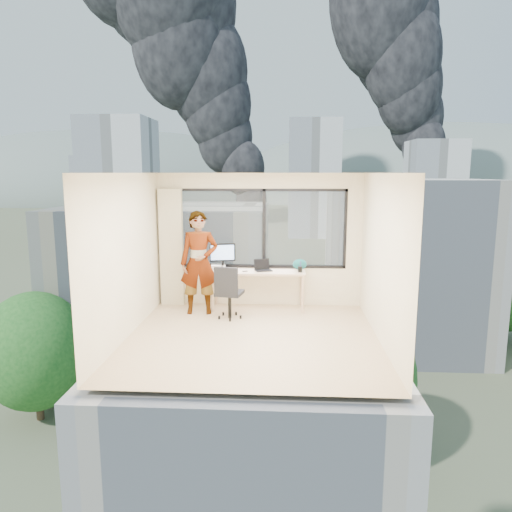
# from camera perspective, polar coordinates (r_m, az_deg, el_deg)

# --- Properties ---
(floor) EXTENTS (4.00, 4.00, 0.01)m
(floor) POSITION_cam_1_polar(r_m,az_deg,el_deg) (7.77, -0.45, -9.67)
(floor) COLOR tan
(floor) RESTS_ON ground
(ceiling) EXTENTS (4.00, 4.00, 0.01)m
(ceiling) POSITION_cam_1_polar(r_m,az_deg,el_deg) (7.32, -0.47, 9.89)
(ceiling) COLOR white
(ceiling) RESTS_ON ground
(wall_front) EXTENTS (4.00, 0.01, 2.60)m
(wall_front) POSITION_cam_1_polar(r_m,az_deg,el_deg) (5.48, -1.87, -3.85)
(wall_front) COLOR beige
(wall_front) RESTS_ON ground
(wall_left) EXTENTS (0.01, 4.00, 2.60)m
(wall_left) POSITION_cam_1_polar(r_m,az_deg,el_deg) (7.82, -15.24, -0.03)
(wall_left) COLOR beige
(wall_left) RESTS_ON ground
(wall_right) EXTENTS (0.01, 4.00, 2.60)m
(wall_right) POSITION_cam_1_polar(r_m,az_deg,el_deg) (7.57, 14.83, -0.34)
(wall_right) COLOR beige
(wall_right) RESTS_ON ground
(window_wall) EXTENTS (3.30, 0.16, 1.55)m
(window_wall) POSITION_cam_1_polar(r_m,az_deg,el_deg) (9.37, 0.67, 3.31)
(window_wall) COLOR black
(window_wall) RESTS_ON ground
(curtain) EXTENTS (0.45, 0.14, 2.30)m
(curtain) POSITION_cam_1_polar(r_m,az_deg,el_deg) (9.55, -10.03, 1.01)
(curtain) COLOR beige
(curtain) RESTS_ON floor
(desk) EXTENTS (1.80, 0.60, 0.75)m
(desk) POSITION_cam_1_polar(r_m,az_deg,el_deg) (9.25, 0.24, -4.03)
(desk) COLOR #D6B090
(desk) RESTS_ON floor
(chair) EXTENTS (0.59, 0.59, 0.99)m
(chair) POSITION_cam_1_polar(r_m,az_deg,el_deg) (8.63, -3.17, -4.22)
(chair) COLOR black
(chair) RESTS_ON floor
(person) EXTENTS (0.75, 0.54, 1.92)m
(person) POSITION_cam_1_polar(r_m,az_deg,el_deg) (8.90, -6.80, -0.80)
(person) COLOR #2D2D33
(person) RESTS_ON floor
(monitor) EXTENTS (0.52, 0.23, 0.51)m
(monitor) POSITION_cam_1_polar(r_m,az_deg,el_deg) (9.32, -4.03, -0.00)
(monitor) COLOR black
(monitor) RESTS_ON desk
(game_console) EXTENTS (0.31, 0.28, 0.07)m
(game_console) POSITION_cam_1_polar(r_m,az_deg,el_deg) (9.46, -4.52, -1.21)
(game_console) COLOR white
(game_console) RESTS_ON desk
(laptop) EXTENTS (0.40, 0.41, 0.20)m
(laptop) POSITION_cam_1_polar(r_m,az_deg,el_deg) (9.13, 0.90, -1.17)
(laptop) COLOR black
(laptop) RESTS_ON desk
(cellphone) EXTENTS (0.11, 0.08, 0.01)m
(cellphone) POSITION_cam_1_polar(r_m,az_deg,el_deg) (9.09, -1.33, -1.82)
(cellphone) COLOR black
(cellphone) RESTS_ON desk
(pen_cup) EXTENTS (0.09, 0.09, 0.11)m
(pen_cup) POSITION_cam_1_polar(r_m,az_deg,el_deg) (9.06, 5.28, -1.59)
(pen_cup) COLOR black
(pen_cup) RESTS_ON desk
(handbag) EXTENTS (0.28, 0.17, 0.20)m
(handbag) POSITION_cam_1_polar(r_m,az_deg,el_deg) (9.29, 5.23, -0.99)
(handbag) COLOR #0C4449
(handbag) RESTS_ON desk
(exterior_ground) EXTENTS (400.00, 400.00, 0.04)m
(exterior_ground) POSITION_cam_1_polar(r_m,az_deg,el_deg) (128.38, 3.17, 2.47)
(exterior_ground) COLOR #515B3D
(exterior_ground) RESTS_ON ground
(near_bldg_a) EXTENTS (16.00, 12.00, 14.00)m
(near_bldg_a) POSITION_cam_1_polar(r_m,az_deg,el_deg) (39.67, -10.57, -4.26)
(near_bldg_a) COLOR beige
(near_bldg_a) RESTS_ON exterior_ground
(near_bldg_b) EXTENTS (14.00, 13.00, 16.00)m
(near_bldg_b) POSITION_cam_1_polar(r_m,az_deg,el_deg) (47.52, 17.37, -0.97)
(near_bldg_b) COLOR white
(near_bldg_b) RESTS_ON exterior_ground
(far_tower_a) EXTENTS (14.00, 14.00, 28.00)m
(far_tower_a) POSITION_cam_1_polar(r_m,az_deg,el_deg) (108.31, -15.88, 8.17)
(far_tower_a) COLOR silver
(far_tower_a) RESTS_ON exterior_ground
(far_tower_b) EXTENTS (13.00, 13.00, 30.00)m
(far_tower_b) POSITION_cam_1_polar(r_m,az_deg,el_deg) (127.53, 6.88, 9.13)
(far_tower_b) COLOR silver
(far_tower_b) RESTS_ON exterior_ground
(far_tower_c) EXTENTS (15.00, 15.00, 26.00)m
(far_tower_c) POSITION_cam_1_polar(r_m,az_deg,el_deg) (153.92, 20.43, 7.96)
(far_tower_c) COLOR silver
(far_tower_c) RESTS_ON exterior_ground
(far_tower_d) EXTENTS (16.00, 14.00, 22.00)m
(far_tower_d) POSITION_cam_1_polar(r_m,az_deg,el_deg) (168.62, -17.77, 7.55)
(far_tower_d) COLOR silver
(far_tower_d) RESTS_ON exterior_ground
(hill_a) EXTENTS (288.00, 216.00, 90.00)m
(hill_a) POSITION_cam_1_polar(r_m,az_deg,el_deg) (349.17, -16.90, 6.77)
(hill_a) COLOR slate
(hill_a) RESTS_ON exterior_ground
(hill_b) EXTENTS (300.00, 220.00, 96.00)m
(hill_b) POSITION_cam_1_polar(r_m,az_deg,el_deg) (342.49, 20.44, 6.52)
(hill_b) COLOR slate
(hill_b) RESTS_ON exterior_ground
(tree_a) EXTENTS (7.00, 7.00, 8.00)m
(tree_a) POSITION_cam_1_polar(r_m,az_deg,el_deg) (35.91, -24.74, -11.58)
(tree_a) COLOR #1B511C
(tree_a) RESTS_ON exterior_ground
(tree_b) EXTENTS (7.60, 7.60, 9.00)m
(tree_b) POSITION_cam_1_polar(r_m,az_deg,el_deg) (28.26, 10.60, -15.62)
(tree_b) COLOR #1B511C
(tree_b) RESTS_ON exterior_ground
(tree_c) EXTENTS (8.40, 8.40, 10.00)m
(tree_c) POSITION_cam_1_polar(r_m,az_deg,el_deg) (53.24, 27.20, -3.79)
(tree_c) COLOR #1B511C
(tree_c) RESTS_ON exterior_ground
(smoke_plume_a) EXTENTS (40.00, 24.00, 90.00)m
(smoke_plume_a) POSITION_cam_1_polar(r_m,az_deg,el_deg) (161.80, -0.42, 22.92)
(smoke_plume_a) COLOR black
(smoke_plume_a) RESTS_ON exterior_ground
(smoke_plume_b) EXTENTS (30.00, 18.00, 70.00)m
(smoke_plume_b) POSITION_cam_1_polar(r_m,az_deg,el_deg) (187.09, 21.27, 16.76)
(smoke_plume_b) COLOR black
(smoke_plume_b) RESTS_ON exterior_ground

